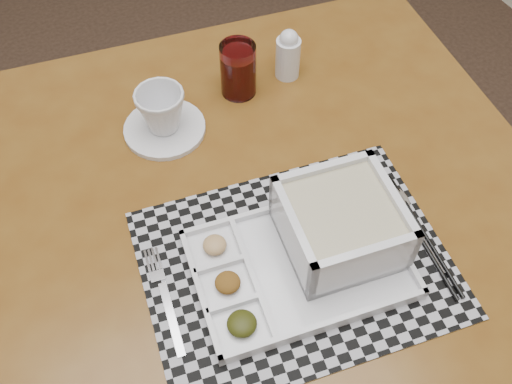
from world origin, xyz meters
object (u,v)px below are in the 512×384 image
dining_table (268,229)px  serving_tray (328,236)px  juice_glass (238,71)px  creamer_bottle (288,54)px  cup (161,111)px

dining_table → serving_tray: size_ratio=3.15×
serving_tray → dining_table: bearing=107.5°
juice_glass → creamer_bottle: (0.11, -0.00, 0.00)m
creamer_bottle → cup: bearing=-173.1°
serving_tray → cup: bearing=110.4°
serving_tray → juice_glass: bearing=84.8°
juice_glass → serving_tray: bearing=-95.2°
serving_tray → juice_glass: 0.39m
serving_tray → juice_glass: (0.04, 0.39, 0.01)m
creamer_bottle → serving_tray: bearing=-110.2°
cup → juice_glass: bearing=31.0°
serving_tray → creamer_bottle: size_ratio=3.28×
cup → dining_table: bearing=-48.5°
cup → juice_glass: juice_glass is taller
juice_glass → creamer_bottle: juice_glass is taller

